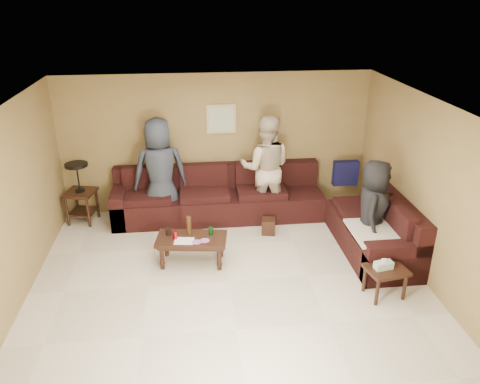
{
  "coord_description": "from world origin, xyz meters",
  "views": [
    {
      "loc": [
        -0.47,
        -5.54,
        3.83
      ],
      "look_at": [
        0.25,
        0.85,
        1.0
      ],
      "focal_mm": 35.0,
      "sensor_mm": 36.0,
      "label": 1
    }
  ],
  "objects_px": {
    "sectional_sofa": "(268,211)",
    "end_table_left": "(80,192)",
    "person_middle": "(266,168)",
    "waste_bin": "(268,226)",
    "person_left": "(160,172)",
    "person_right": "(372,210)",
    "coffee_table": "(191,241)",
    "side_table_right": "(385,272)"
  },
  "relations": [
    {
      "from": "person_left",
      "to": "end_table_left",
      "type": "bearing_deg",
      "value": -16.19
    },
    {
      "from": "coffee_table",
      "to": "end_table_left",
      "type": "xyz_separation_m",
      "value": [
        -1.89,
        1.58,
        0.2
      ]
    },
    {
      "from": "waste_bin",
      "to": "person_right",
      "type": "height_order",
      "value": "person_right"
    },
    {
      "from": "side_table_right",
      "to": "person_middle",
      "type": "bearing_deg",
      "value": 115.45
    },
    {
      "from": "person_middle",
      "to": "waste_bin",
      "type": "bearing_deg",
      "value": 97.26
    },
    {
      "from": "coffee_table",
      "to": "waste_bin",
      "type": "relative_size",
      "value": 4.11
    },
    {
      "from": "end_table_left",
      "to": "waste_bin",
      "type": "bearing_deg",
      "value": -14.14
    },
    {
      "from": "sectional_sofa",
      "to": "end_table_left",
      "type": "height_order",
      "value": "end_table_left"
    },
    {
      "from": "sectional_sofa",
      "to": "end_table_left",
      "type": "relative_size",
      "value": 4.26
    },
    {
      "from": "coffee_table",
      "to": "side_table_right",
      "type": "height_order",
      "value": "coffee_table"
    },
    {
      "from": "sectional_sofa",
      "to": "person_right",
      "type": "xyz_separation_m",
      "value": [
        1.37,
        -1.07,
        0.46
      ]
    },
    {
      "from": "side_table_right",
      "to": "person_right",
      "type": "height_order",
      "value": "person_right"
    },
    {
      "from": "waste_bin",
      "to": "person_right",
      "type": "relative_size",
      "value": 0.17
    },
    {
      "from": "side_table_right",
      "to": "person_middle",
      "type": "relative_size",
      "value": 0.31
    },
    {
      "from": "sectional_sofa",
      "to": "side_table_right",
      "type": "bearing_deg",
      "value": -59.51
    },
    {
      "from": "waste_bin",
      "to": "person_left",
      "type": "xyz_separation_m",
      "value": [
        -1.78,
        0.65,
        0.81
      ]
    },
    {
      "from": "coffee_table",
      "to": "person_middle",
      "type": "height_order",
      "value": "person_middle"
    },
    {
      "from": "coffee_table",
      "to": "waste_bin",
      "type": "distance_m",
      "value": 1.53
    },
    {
      "from": "person_middle",
      "to": "person_right",
      "type": "relative_size",
      "value": 1.19
    },
    {
      "from": "sectional_sofa",
      "to": "person_middle",
      "type": "height_order",
      "value": "person_middle"
    },
    {
      "from": "coffee_table",
      "to": "person_middle",
      "type": "relative_size",
      "value": 0.58
    },
    {
      "from": "end_table_left",
      "to": "person_right",
      "type": "relative_size",
      "value": 0.7
    },
    {
      "from": "side_table_right",
      "to": "waste_bin",
      "type": "height_order",
      "value": "side_table_right"
    },
    {
      "from": "side_table_right",
      "to": "person_left",
      "type": "height_order",
      "value": "person_left"
    },
    {
      "from": "person_right",
      "to": "coffee_table",
      "type": "bearing_deg",
      "value": 112.0
    },
    {
      "from": "end_table_left",
      "to": "person_middle",
      "type": "distance_m",
      "value": 3.25
    },
    {
      "from": "sectional_sofa",
      "to": "person_middle",
      "type": "relative_size",
      "value": 2.48
    },
    {
      "from": "waste_bin",
      "to": "person_right",
      "type": "distance_m",
      "value": 1.78
    },
    {
      "from": "end_table_left",
      "to": "coffee_table",
      "type": "bearing_deg",
      "value": -39.88
    },
    {
      "from": "person_left",
      "to": "person_middle",
      "type": "distance_m",
      "value": 1.82
    },
    {
      "from": "coffee_table",
      "to": "sectional_sofa",
      "type": "bearing_deg",
      "value": 35.85
    },
    {
      "from": "end_table_left",
      "to": "side_table_right",
      "type": "relative_size",
      "value": 1.88
    },
    {
      "from": "end_table_left",
      "to": "person_left",
      "type": "relative_size",
      "value": 0.58
    },
    {
      "from": "person_middle",
      "to": "end_table_left",
      "type": "bearing_deg",
      "value": 7.93
    },
    {
      "from": "waste_bin",
      "to": "person_left",
      "type": "bearing_deg",
      "value": 159.9
    },
    {
      "from": "sectional_sofa",
      "to": "coffee_table",
      "type": "relative_size",
      "value": 4.25
    },
    {
      "from": "end_table_left",
      "to": "side_table_right",
      "type": "xyz_separation_m",
      "value": [
        4.43,
        -2.69,
        -0.2
      ]
    },
    {
      "from": "sectional_sofa",
      "to": "person_middle",
      "type": "distance_m",
      "value": 0.77
    },
    {
      "from": "side_table_right",
      "to": "person_middle",
      "type": "xyz_separation_m",
      "value": [
        -1.21,
        2.54,
        0.56
      ]
    },
    {
      "from": "coffee_table",
      "to": "person_left",
      "type": "height_order",
      "value": "person_left"
    },
    {
      "from": "person_left",
      "to": "person_right",
      "type": "bearing_deg",
      "value": 144.05
    },
    {
      "from": "person_left",
      "to": "person_middle",
      "type": "relative_size",
      "value": 1.0
    }
  ]
}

